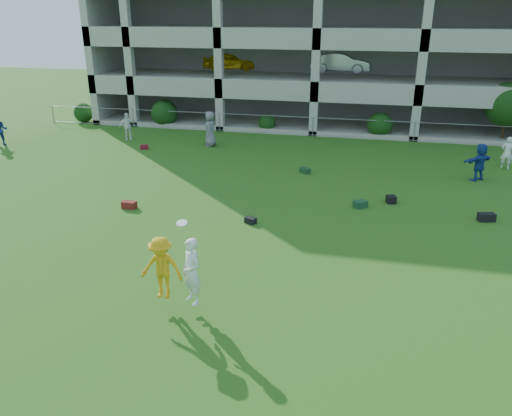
% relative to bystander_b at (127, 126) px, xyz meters
% --- Properties ---
extents(ground, '(100.00, 100.00, 0.00)m').
position_rel_bystander_b_xyz_m(ground, '(10.70, -15.63, -0.80)').
color(ground, '#235114').
rests_on(ground, ground).
extents(bystander_b, '(1.01, 0.82, 1.61)m').
position_rel_bystander_b_xyz_m(bystander_b, '(0.00, 0.00, 0.00)').
color(bystander_b, white).
rests_on(bystander_b, ground).
extents(bystander_c, '(0.81, 1.08, 1.98)m').
position_rel_bystander_b_xyz_m(bystander_c, '(5.30, -0.32, 0.19)').
color(bystander_c, slate).
rests_on(bystander_c, ground).
extents(bystander_d, '(1.56, 1.39, 1.72)m').
position_rel_bystander_b_xyz_m(bystander_d, '(19.11, -3.48, 0.05)').
color(bystander_d, navy).
rests_on(bystander_d, ground).
extents(bystander_e, '(0.65, 0.49, 1.60)m').
position_rel_bystander_b_xyz_m(bystander_e, '(20.74, -1.29, -0.01)').
color(bystander_e, white).
rests_on(bystander_e, ground).
extents(bag_red_a, '(0.56, 0.33, 0.28)m').
position_rel_bystander_b_xyz_m(bag_red_a, '(5.19, -10.33, -0.66)').
color(bag_red_a, '#571F0E').
rests_on(bag_red_a, ground).
extents(bag_black_b, '(0.47, 0.39, 0.22)m').
position_rel_bystander_b_xyz_m(bag_black_b, '(10.19, -10.69, -0.69)').
color(bag_black_b, black).
rests_on(bag_black_b, ground).
extents(bag_green_c, '(0.61, 0.59, 0.26)m').
position_rel_bystander_b_xyz_m(bag_green_c, '(14.03, -8.15, -0.67)').
color(bag_green_c, '#12331E').
rests_on(bag_green_c, ground).
extents(crate_d, '(0.44, 0.44, 0.30)m').
position_rel_bystander_b_xyz_m(crate_d, '(15.22, -7.40, -0.65)').
color(crate_d, black).
rests_on(crate_d, ground).
extents(bag_black_e, '(0.66, 0.44, 0.30)m').
position_rel_bystander_b_xyz_m(bag_black_e, '(18.61, -8.52, -0.65)').
color(bag_black_e, black).
rests_on(bag_black_e, ground).
extents(bag_red_f, '(0.53, 0.46, 0.24)m').
position_rel_bystander_b_xyz_m(bag_red_f, '(1.89, -1.85, -0.68)').
color(bag_red_f, '#57110F').
rests_on(bag_red_f, ground).
extents(bag_green_g, '(0.58, 0.55, 0.25)m').
position_rel_bystander_b_xyz_m(bag_green_g, '(11.29, -4.20, -0.68)').
color(bag_green_g, '#153413').
rests_on(bag_green_g, ground).
extents(frisbee_contest, '(1.73, 0.73, 2.25)m').
position_rel_bystander_b_xyz_m(frisbee_contest, '(9.56, -16.61, 0.37)').
color(frisbee_contest, orange).
rests_on(frisbee_contest, ground).
extents(parking_garage, '(30.00, 14.00, 12.00)m').
position_rel_bystander_b_xyz_m(parking_garage, '(10.69, 12.07, 5.21)').
color(parking_garage, '#9E998C').
rests_on(parking_garage, ground).
extents(fence, '(36.06, 0.06, 1.20)m').
position_rel_bystander_b_xyz_m(fence, '(10.70, 3.37, -0.19)').
color(fence, gray).
rests_on(fence, ground).
extents(shrub_row, '(34.38, 2.52, 3.50)m').
position_rel_bystander_b_xyz_m(shrub_row, '(15.29, 4.07, 0.70)').
color(shrub_row, '#163D11').
rests_on(shrub_row, ground).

